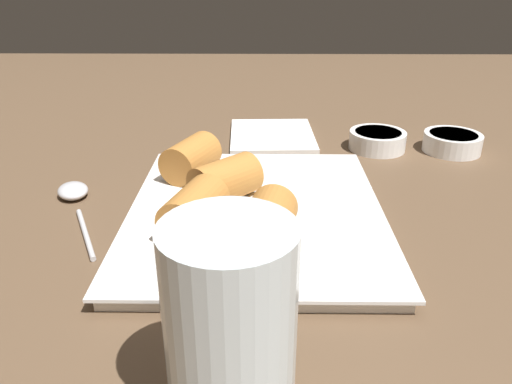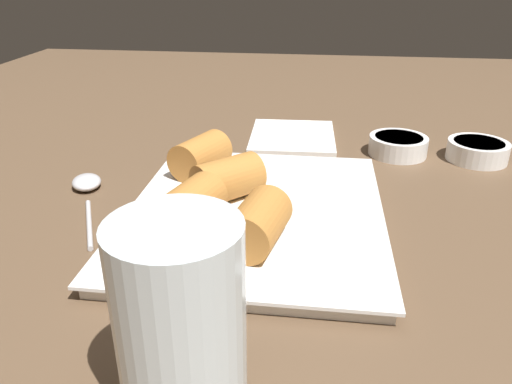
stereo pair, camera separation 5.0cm
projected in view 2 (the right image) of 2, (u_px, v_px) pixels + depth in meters
table_surface at (249, 216)px, 52.00cm from camera, size 180.00×140.00×2.00cm
serving_plate at (256, 214)px, 48.61cm from camera, size 28.94×24.31×1.50cm
roll_front_left at (231, 178)px, 49.57cm from camera, size 7.58×7.60×4.20cm
roll_front_right at (192, 205)px, 44.22cm from camera, size 7.62×6.01×4.20cm
roll_back_left at (259, 221)px, 41.46cm from camera, size 7.57×5.46×4.20cm
roll_back_right at (203, 154)px, 55.47cm from camera, size 7.66×6.45×4.20cm
dipping_bowl_near at (398, 145)px, 64.85cm from camera, size 7.47×7.47×2.46cm
dipping_bowl_far at (478, 150)px, 63.09cm from camera, size 7.47×7.47×2.46cm
spoon at (87, 186)px, 54.79cm from camera, size 15.29×8.57×1.42cm
napkin at (292, 136)px, 71.09cm from camera, size 14.23×12.23×0.60cm
drinking_glass at (181, 325)px, 26.13cm from camera, size 6.93×6.93×12.06cm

